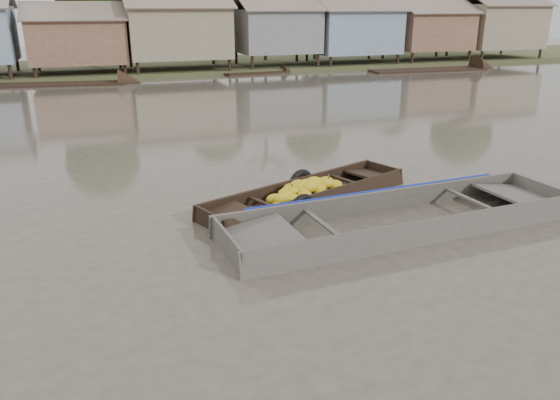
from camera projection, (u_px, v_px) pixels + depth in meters
name	position (u px, v px, depth m)	size (l,w,h in m)	color
ground	(314.00, 251.00, 10.26)	(120.00, 120.00, 0.00)	#4A4339
riverbank	(178.00, 24.00, 38.43)	(120.00, 12.47, 10.22)	#384723
banana_boat	(305.00, 195.00, 12.79)	(5.67, 3.21, 0.80)	black
viewer_boat	(403.00, 223.00, 11.41)	(7.88, 2.43, 0.63)	#3E3834
distant_boats	(287.00, 81.00, 33.58)	(45.36, 15.48, 0.35)	black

